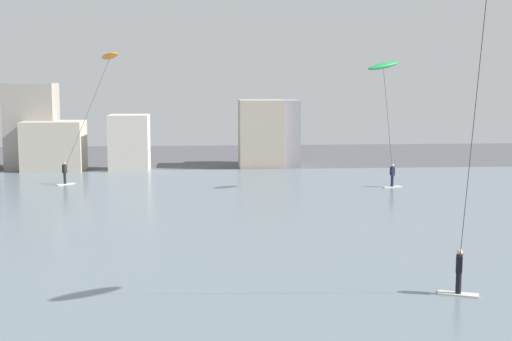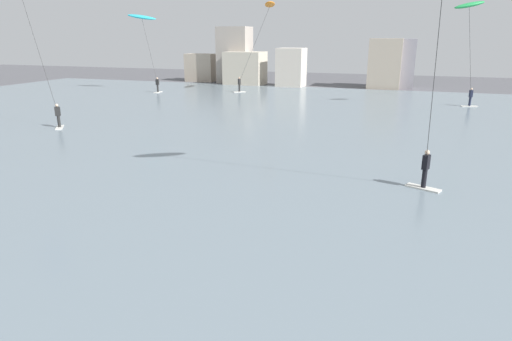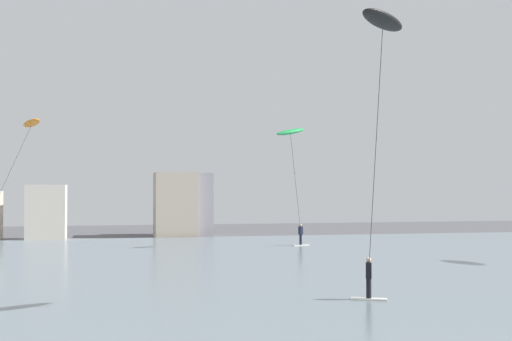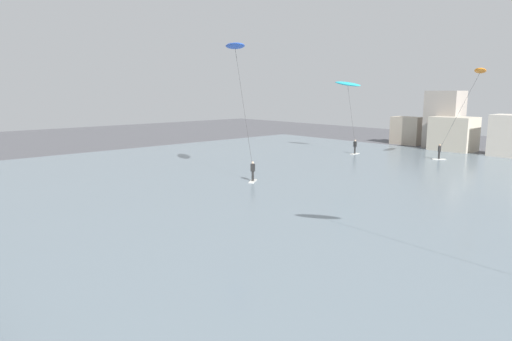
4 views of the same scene
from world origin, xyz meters
name	(u,v)px [view 2 (image 2 of 4)]	position (x,y,z in m)	size (l,w,h in m)	color
water_bay	(299,132)	(0.00, 31.12, 0.05)	(84.00, 52.00, 0.10)	slate
far_shore_buildings	(295,63)	(-7.37, 59.13, 2.79)	(30.37, 6.24, 7.33)	#B7A893
kitesurfer_green	(470,20)	(10.86, 44.84, 7.41)	(3.32, 3.03, 8.91)	silver
kitesurfer_orange	(267,12)	(-8.22, 49.82, 8.53)	(5.02, 3.46, 9.57)	silver
kitesurfer_cyan	(143,23)	(-21.47, 46.83, 7.46)	(3.80, 2.20, 8.51)	silver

